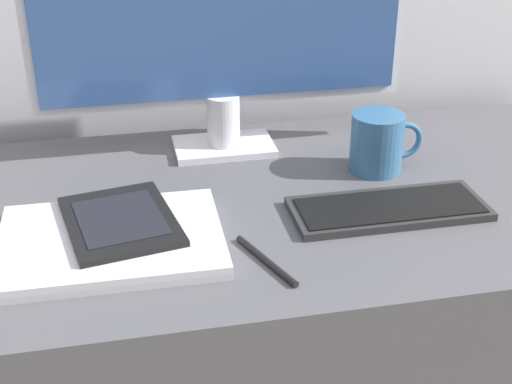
# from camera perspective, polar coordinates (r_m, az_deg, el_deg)

# --- Properties ---
(desk) EXTENTS (1.46, 0.60, 0.71)m
(desk) POSITION_cam_1_polar(r_m,az_deg,el_deg) (1.30, -3.24, -14.69)
(desk) COLOR #4C4C51
(desk) RESTS_ON ground_plane
(monitor) EXTENTS (0.64, 0.11, 0.45)m
(monitor) POSITION_cam_1_polar(r_m,az_deg,el_deg) (1.20, -2.86, 14.40)
(monitor) COLOR silver
(monitor) RESTS_ON desk
(keyboard) EXTENTS (0.29, 0.12, 0.01)m
(keyboard) POSITION_cam_1_polar(r_m,az_deg,el_deg) (1.08, 10.57, -1.30)
(keyboard) COLOR #282828
(keyboard) RESTS_ON desk
(laptop) EXTENTS (0.31, 0.23, 0.02)m
(laptop) POSITION_cam_1_polar(r_m,az_deg,el_deg) (1.00, -11.49, -3.86)
(laptop) COLOR #BCBCC1
(laptop) RESTS_ON desk
(ereader) EXTENTS (0.18, 0.21, 0.01)m
(ereader) POSITION_cam_1_polar(r_m,az_deg,el_deg) (1.01, -10.81, -2.27)
(ereader) COLOR black
(ereader) RESTS_ON laptop
(coffee_mug) EXTENTS (0.12, 0.09, 0.10)m
(coffee_mug) POSITION_cam_1_polar(r_m,az_deg,el_deg) (1.20, 9.75, 3.92)
(coffee_mug) COLOR #336089
(coffee_mug) RESTS_ON desk
(pen) EXTENTS (0.06, 0.13, 0.01)m
(pen) POSITION_cam_1_polar(r_m,az_deg,el_deg) (0.95, 0.81, -5.49)
(pen) COLOR black
(pen) RESTS_ON desk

